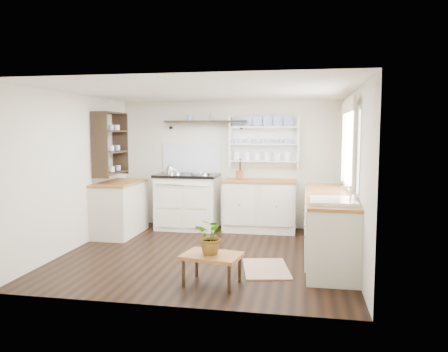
% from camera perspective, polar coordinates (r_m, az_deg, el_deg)
% --- Properties ---
extents(floor, '(4.00, 3.80, 0.01)m').
position_cam_1_polar(floor, '(6.35, -2.31, -10.13)').
color(floor, black).
rests_on(floor, ground).
extents(wall_back, '(4.00, 0.02, 2.30)m').
position_cam_1_polar(wall_back, '(7.99, 0.63, 1.59)').
color(wall_back, beige).
rests_on(wall_back, ground).
extents(wall_right, '(0.02, 3.80, 2.30)m').
position_cam_1_polar(wall_right, '(6.02, 16.57, -0.08)').
color(wall_right, beige).
rests_on(wall_right, ground).
extents(wall_left, '(0.02, 3.80, 2.30)m').
position_cam_1_polar(wall_left, '(6.85, -18.91, 0.55)').
color(wall_left, beige).
rests_on(wall_left, ground).
extents(ceiling, '(4.00, 3.80, 0.01)m').
position_cam_1_polar(ceiling, '(6.12, -2.40, 11.04)').
color(ceiling, white).
rests_on(ceiling, wall_back).
extents(window, '(0.08, 1.55, 1.22)m').
position_cam_1_polar(window, '(6.13, 16.05, 3.93)').
color(window, white).
rests_on(window, wall_right).
extents(aga_cooker, '(1.10, 0.76, 1.02)m').
position_cam_1_polar(aga_cooker, '(7.89, -4.78, -3.23)').
color(aga_cooker, white).
rests_on(aga_cooker, floor).
extents(back_cabinets, '(1.27, 0.63, 0.90)m').
position_cam_1_polar(back_cabinets, '(7.70, 4.67, -3.77)').
color(back_cabinets, beige).
rests_on(back_cabinets, floor).
extents(right_cabinets, '(0.62, 2.43, 0.90)m').
position_cam_1_polar(right_cabinets, '(6.20, 13.50, -6.29)').
color(right_cabinets, beige).
rests_on(right_cabinets, floor).
extents(belfast_sink, '(0.55, 0.60, 0.45)m').
position_cam_1_polar(belfast_sink, '(5.40, 14.03, -4.43)').
color(belfast_sink, white).
rests_on(belfast_sink, right_cabinets).
extents(left_cabinets, '(0.62, 1.13, 0.90)m').
position_cam_1_polar(left_cabinets, '(7.60, -13.44, -4.04)').
color(left_cabinets, beige).
rests_on(left_cabinets, floor).
extents(plate_rack, '(1.20, 0.22, 0.90)m').
position_cam_1_polar(plate_rack, '(7.85, 5.29, 4.45)').
color(plate_rack, white).
rests_on(plate_rack, wall_back).
extents(high_shelf, '(1.50, 0.29, 0.16)m').
position_cam_1_polar(high_shelf, '(7.92, -2.39, 7.04)').
color(high_shelf, black).
rests_on(high_shelf, wall_back).
extents(left_shelving, '(0.28, 0.80, 1.05)m').
position_cam_1_polar(left_shelving, '(7.55, -14.62, 4.19)').
color(left_shelving, black).
rests_on(left_shelving, wall_left).
extents(kettle, '(0.17, 0.17, 0.21)m').
position_cam_1_polar(kettle, '(7.79, -7.03, 0.59)').
color(kettle, silver).
rests_on(kettle, aga_cooker).
extents(utensil_crock, '(0.12, 0.12, 0.14)m').
position_cam_1_polar(utensil_crock, '(7.75, 2.04, 0.21)').
color(utensil_crock, brown).
rests_on(utensil_crock, back_cabinets).
extents(center_table, '(0.72, 0.57, 0.35)m').
position_cam_1_polar(center_table, '(5.07, -1.58, -10.65)').
color(center_table, brown).
rests_on(center_table, floor).
extents(potted_plant, '(0.48, 0.45, 0.41)m').
position_cam_1_polar(potted_plant, '(5.00, -1.59, -7.89)').
color(potted_plant, '#3F7233').
rests_on(potted_plant, center_table).
extents(floor_rug, '(0.70, 0.94, 0.02)m').
position_cam_1_polar(floor_rug, '(5.70, 5.49, -11.95)').
color(floor_rug, '#896B4F').
rests_on(floor_rug, floor).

